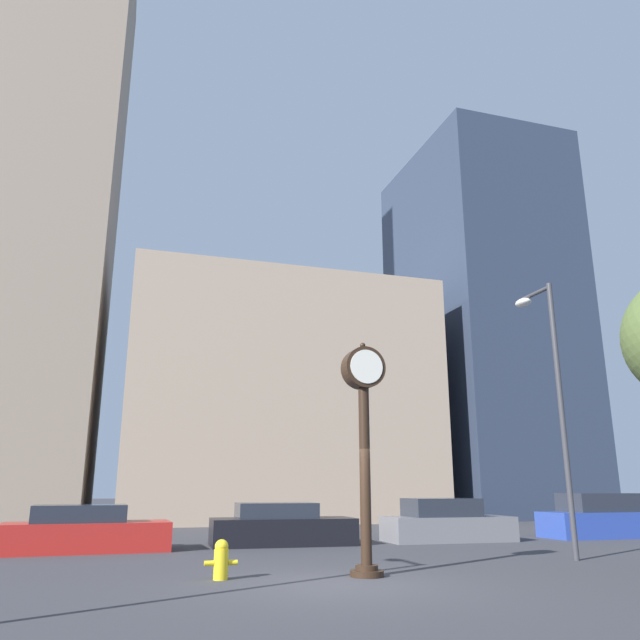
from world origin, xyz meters
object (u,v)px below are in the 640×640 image
fire_hydrant_near (221,559)px  street_clock (364,423)px  car_blue (605,519)px  car_red (85,532)px  car_grey (446,523)px  car_black (281,527)px  street_lamp_right (549,375)px

fire_hydrant_near → street_clock: bearing=-8.4°
car_blue → fire_hydrant_near: 16.10m
car_red → car_grey: 11.30m
car_red → car_blue: (17.55, -0.02, 0.11)m
street_clock → car_red: (-5.67, 6.91, -2.50)m
car_black → car_grey: 5.60m
car_grey → street_lamp_right: street_lamp_right is taller
street_clock → car_blue: (11.88, 6.89, -2.39)m
street_clock → street_lamp_right: 6.34m
car_black → car_blue: (11.85, -0.44, 0.10)m
car_grey → car_blue: (6.25, -0.21, 0.06)m
street_lamp_right → car_black: bearing=135.4°
car_black → fire_hydrant_near: car_black is taller
car_blue → street_lamp_right: 8.97m
street_clock → fire_hydrant_near: (-2.86, 0.42, -2.66)m
car_red → car_blue: car_blue is taller
car_black → car_blue: size_ratio=0.94×
fire_hydrant_near → car_grey: bearing=38.2°
car_red → car_black: bearing=2.6°
car_blue → street_lamp_right: size_ratio=0.68×
car_black → street_lamp_right: 9.26m
car_black → car_blue: bearing=1.3°
car_black → street_lamp_right: street_lamp_right is taller
car_red → car_grey: size_ratio=1.05×
car_blue → car_black: bearing=179.6°
car_grey → car_black: bearing=-179.8°
car_grey → car_blue: size_ratio=0.89×
car_black → fire_hydrant_near: bearing=-109.4°
car_red → fire_hydrant_near: 7.07m
car_red → car_grey: bearing=-0.7°
car_grey → car_blue: car_blue is taller
car_grey → street_lamp_right: size_ratio=0.60×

